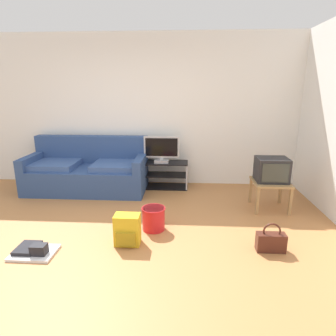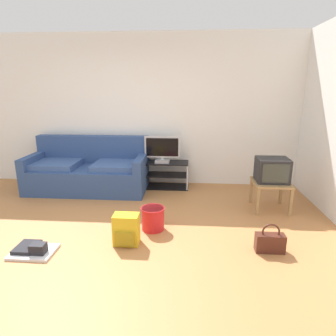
% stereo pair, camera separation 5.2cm
% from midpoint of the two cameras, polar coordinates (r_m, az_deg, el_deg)
% --- Properties ---
extents(ground_plane, '(9.00, 9.80, 0.02)m').
position_cam_midpoint_polar(ground_plane, '(3.53, -14.08, -14.98)').
color(ground_plane, '#B27542').
extents(wall_back, '(9.00, 0.10, 2.70)m').
position_cam_midpoint_polar(wall_back, '(5.45, -7.31, 11.06)').
color(wall_back, white).
rests_on(wall_back, ground_plane).
extents(couch, '(2.05, 0.92, 0.92)m').
position_cam_midpoint_polar(couch, '(5.33, -15.77, -0.66)').
color(couch, navy).
rests_on(couch, ground_plane).
extents(tv_stand, '(0.93, 0.39, 0.47)m').
position_cam_midpoint_polar(tv_stand, '(5.27, -1.51, -1.31)').
color(tv_stand, black).
rests_on(tv_stand, ground_plane).
extents(flat_tv, '(0.63, 0.22, 0.47)m').
position_cam_midpoint_polar(flat_tv, '(5.13, -1.57, 3.63)').
color(flat_tv, '#B2B2B7').
rests_on(flat_tv, tv_stand).
extents(side_table, '(0.52, 0.52, 0.43)m').
position_cam_midpoint_polar(side_table, '(4.54, 19.24, -3.28)').
color(side_table, '#9E7A4C').
rests_on(side_table, ground_plane).
extents(crt_tv, '(0.45, 0.38, 0.35)m').
position_cam_midpoint_polar(crt_tv, '(4.49, 19.46, -0.29)').
color(crt_tv, '#232326').
rests_on(crt_tv, side_table).
extents(backpack, '(0.29, 0.26, 0.36)m').
position_cam_midpoint_polar(backpack, '(3.44, -8.46, -11.98)').
color(backpack, gold).
rests_on(backpack, ground_plane).
extents(handbag, '(0.32, 0.13, 0.34)m').
position_cam_midpoint_polar(handbag, '(3.49, 19.22, -13.51)').
color(handbag, '#4C2319').
rests_on(handbag, ground_plane).
extents(cleaning_bucket, '(0.30, 0.30, 0.30)m').
position_cam_midpoint_polar(cleaning_bucket, '(3.74, -3.27, -9.80)').
color(cleaning_bucket, red).
rests_on(cleaning_bucket, ground_plane).
extents(floor_tray, '(0.46, 0.35, 0.14)m').
position_cam_midpoint_polar(floor_tray, '(3.61, -25.39, -14.53)').
color(floor_tray, silver).
rests_on(floor_tray, ground_plane).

